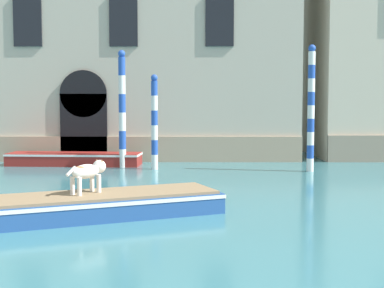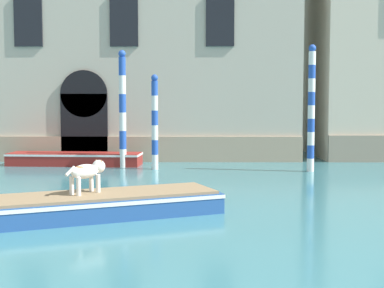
{
  "view_description": "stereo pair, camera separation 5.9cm",
  "coord_description": "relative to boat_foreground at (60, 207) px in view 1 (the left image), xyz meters",
  "views": [
    {
      "loc": [
        6.01,
        -5.33,
        2.5
      ],
      "look_at": [
        5.91,
        11.69,
        1.2
      ],
      "focal_mm": 50.0,
      "sensor_mm": 36.0,
      "label": 1
    },
    {
      "loc": [
        6.07,
        -5.33,
        2.5
      ],
      "look_at": [
        5.91,
        11.69,
        1.2
      ],
      "focal_mm": 50.0,
      "sensor_mm": 36.0,
      "label": 2
    }
  ],
  "objects": [
    {
      "name": "boat_foreground",
      "position": [
        0.0,
        0.0,
        0.0
      ],
      "size": [
        7.24,
        4.29,
        0.51
      ],
      "rotation": [
        0.0,
        0.0,
        0.4
      ],
      "color": "#234C8C",
      "rests_on": "ground_plane"
    },
    {
      "name": "mooring_pole_1",
      "position": [
        1.38,
        8.79,
        1.54
      ],
      "size": [
        0.26,
        0.26,
        3.58
      ],
      "color": "white",
      "rests_on": "ground_plane"
    },
    {
      "name": "boat_moored_near_palazzo",
      "position": [
        -1.97,
        10.1,
        -0.01
      ],
      "size": [
        5.42,
        1.66,
        0.5
      ],
      "rotation": [
        0.0,
        0.0,
        -0.06
      ],
      "color": "maroon",
      "rests_on": "ground_plane"
    },
    {
      "name": "dog_on_deck",
      "position": [
        0.55,
        0.38,
        0.72
      ],
      "size": [
        0.74,
        0.94,
        0.73
      ],
      "rotation": [
        0.0,
        0.0,
        0.94
      ],
      "color": "silver",
      "rests_on": "boat_foreground"
    },
    {
      "name": "mooring_pole_3",
      "position": [
        0.08,
        9.4,
        2.02
      ],
      "size": [
        0.28,
        0.28,
        4.54
      ],
      "color": "white",
      "rests_on": "ground_plane"
    },
    {
      "name": "mooring_pole_0",
      "position": [
        7.13,
        8.16,
        2.06
      ],
      "size": [
        0.27,
        0.27,
        4.61
      ],
      "color": "white",
      "rests_on": "ground_plane"
    }
  ]
}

